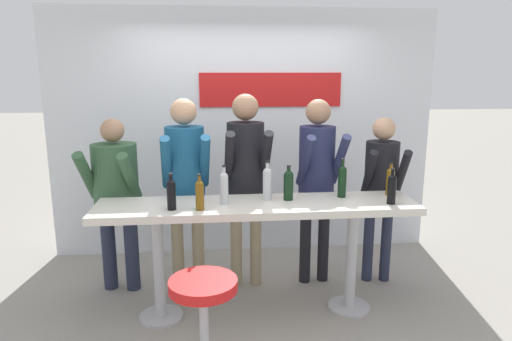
# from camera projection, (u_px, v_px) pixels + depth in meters

# --- Properties ---
(ground_plane) EXTENTS (40.00, 40.00, 0.00)m
(ground_plane) POSITION_uv_depth(u_px,v_px,m) (257.00, 312.00, 3.87)
(ground_plane) COLOR gray
(back_wall) EXTENTS (4.18, 0.12, 2.66)m
(back_wall) POSITION_uv_depth(u_px,v_px,m) (244.00, 133.00, 5.02)
(back_wall) COLOR silver
(back_wall) RESTS_ON ground_plane
(tasting_table) EXTENTS (2.58, 0.56, 0.97)m
(tasting_table) POSITION_uv_depth(u_px,v_px,m) (257.00, 220.00, 3.70)
(tasting_table) COLOR silver
(tasting_table) RESTS_ON ground_plane
(bar_stool) EXTENTS (0.47, 0.47, 0.70)m
(bar_stool) POSITION_uv_depth(u_px,v_px,m) (204.00, 313.00, 2.96)
(bar_stool) COLOR #B2B2B7
(bar_stool) RESTS_ON ground_plane
(person_far_left) EXTENTS (0.54, 0.61, 1.60)m
(person_far_left) POSITION_uv_depth(u_px,v_px,m) (116.00, 188.00, 4.09)
(person_far_left) COLOR #23283D
(person_far_left) RESTS_ON ground_plane
(person_left) EXTENTS (0.45, 0.57, 1.78)m
(person_left) POSITION_uv_depth(u_px,v_px,m) (186.00, 173.00, 4.10)
(person_left) COLOR gray
(person_left) RESTS_ON ground_plane
(person_center_left) EXTENTS (0.42, 0.55, 1.81)m
(person_center_left) POSITION_uv_depth(u_px,v_px,m) (246.00, 169.00, 4.15)
(person_center_left) COLOR gray
(person_center_left) RESTS_ON ground_plane
(person_center) EXTENTS (0.43, 0.55, 1.76)m
(person_center) POSITION_uv_depth(u_px,v_px,m) (317.00, 171.00, 4.22)
(person_center) COLOR black
(person_center) RESTS_ON ground_plane
(person_center_right) EXTENTS (0.41, 0.52, 1.59)m
(person_center_right) POSITION_uv_depth(u_px,v_px,m) (381.00, 181.00, 4.26)
(person_center_right) COLOR #23283D
(person_center_right) RESTS_ON ground_plane
(wine_bottle_0) EXTENTS (0.07, 0.07, 0.33)m
(wine_bottle_0) POSITION_uv_depth(u_px,v_px,m) (342.00, 180.00, 3.81)
(wine_bottle_0) COLOR black
(wine_bottle_0) RESTS_ON tasting_table
(wine_bottle_1) EXTENTS (0.07, 0.07, 0.29)m
(wine_bottle_1) POSITION_uv_depth(u_px,v_px,m) (392.00, 188.00, 3.62)
(wine_bottle_1) COLOR black
(wine_bottle_1) RESTS_ON tasting_table
(wine_bottle_2) EXTENTS (0.07, 0.07, 0.29)m
(wine_bottle_2) POSITION_uv_depth(u_px,v_px,m) (390.00, 180.00, 3.87)
(wine_bottle_2) COLOR brown
(wine_bottle_2) RESTS_ON tasting_table
(wine_bottle_3) EXTENTS (0.06, 0.06, 0.28)m
(wine_bottle_3) POSITION_uv_depth(u_px,v_px,m) (200.00, 194.00, 3.46)
(wine_bottle_3) COLOR brown
(wine_bottle_3) RESTS_ON tasting_table
(wine_bottle_4) EXTENTS (0.07, 0.07, 0.28)m
(wine_bottle_4) POSITION_uv_depth(u_px,v_px,m) (171.00, 193.00, 3.46)
(wine_bottle_4) COLOR black
(wine_bottle_4) RESTS_ON tasting_table
(wine_bottle_5) EXTENTS (0.08, 0.08, 0.29)m
(wine_bottle_5) POSITION_uv_depth(u_px,v_px,m) (288.00, 184.00, 3.73)
(wine_bottle_5) COLOR black
(wine_bottle_5) RESTS_ON tasting_table
(wine_bottle_6) EXTENTS (0.07, 0.07, 0.32)m
(wine_bottle_6) POSITION_uv_depth(u_px,v_px,m) (224.00, 187.00, 3.61)
(wine_bottle_6) COLOR #B7BCC1
(wine_bottle_6) RESTS_ON tasting_table
(wine_bottle_7) EXTENTS (0.08, 0.08, 0.33)m
(wine_bottle_7) POSITION_uv_depth(u_px,v_px,m) (267.00, 182.00, 3.73)
(wine_bottle_7) COLOR #B7BCC1
(wine_bottle_7) RESTS_ON tasting_table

